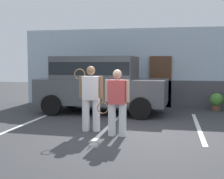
# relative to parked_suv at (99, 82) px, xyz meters

# --- Properties ---
(ground_plane) EXTENTS (40.00, 40.00, 0.00)m
(ground_plane) POSITION_rel_parked_suv_xyz_m (1.30, -3.35, -1.15)
(ground_plane) COLOR #38383A
(parking_stripe_0) EXTENTS (0.12, 4.40, 0.01)m
(parking_stripe_0) POSITION_rel_parked_suv_xyz_m (-1.68, -1.85, -1.14)
(parking_stripe_0) COLOR silver
(parking_stripe_0) RESTS_ON ground_plane
(parking_stripe_1) EXTENTS (0.12, 4.40, 0.01)m
(parking_stripe_1) POSITION_rel_parked_suv_xyz_m (0.83, -1.85, -1.14)
(parking_stripe_1) COLOR silver
(parking_stripe_1) RESTS_ON ground_plane
(parking_stripe_2) EXTENTS (0.12, 4.40, 0.01)m
(parking_stripe_2) POSITION_rel_parked_suv_xyz_m (3.35, -1.85, -1.14)
(parking_stripe_2) COLOR silver
(parking_stripe_2) RESTS_ON ground_plane
(house_frontage) EXTENTS (10.26, 0.40, 3.26)m
(house_frontage) POSITION_rel_parked_suv_xyz_m (1.30, 2.22, 0.39)
(house_frontage) COLOR silver
(house_frontage) RESTS_ON ground_plane
(parked_suv) EXTENTS (4.69, 2.35, 2.05)m
(parked_suv) POSITION_rel_parked_suv_xyz_m (0.00, 0.00, 0.00)
(parked_suv) COLOR #4C4F54
(parked_suv) RESTS_ON ground_plane
(tennis_player_man) EXTENTS (0.78, 0.30, 1.73)m
(tennis_player_man) POSITION_rel_parked_suv_xyz_m (0.49, -3.00, -0.24)
(tennis_player_man) COLOR white
(tennis_player_man) RESTS_ON ground_plane
(tennis_player_woman) EXTENTS (0.87, 0.27, 1.66)m
(tennis_player_woman) POSITION_rel_parked_suv_xyz_m (1.28, -3.42, -0.29)
(tennis_player_woman) COLOR white
(tennis_player_woman) RESTS_ON ground_plane
(potted_plant_by_porch) EXTENTS (0.51, 0.51, 0.67)m
(potted_plant_by_porch) POSITION_rel_parked_suv_xyz_m (4.26, 1.42, -0.77)
(potted_plant_by_porch) COLOR brown
(potted_plant_by_porch) RESTS_ON ground_plane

